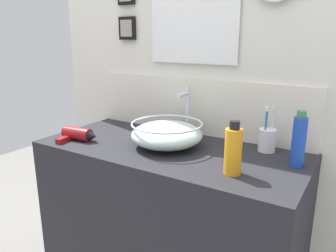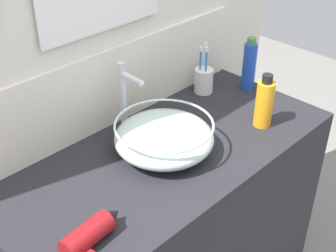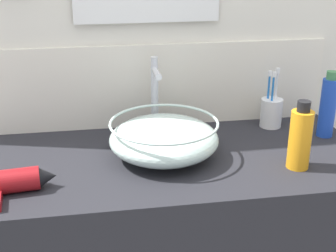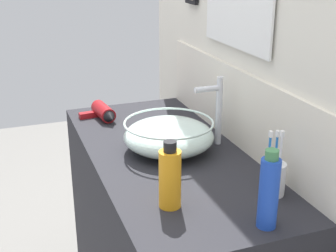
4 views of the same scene
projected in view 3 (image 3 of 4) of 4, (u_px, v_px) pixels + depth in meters
The scene contains 7 objects.
back_panel at pixel (155, 48), 1.57m from camera, with size 1.77×0.10×2.37m.
glass_bowl_sink at pixel (164, 138), 1.38m from camera, with size 0.32×0.32×0.11m.
faucet at pixel (155, 91), 1.51m from camera, with size 0.02×0.11×0.26m.
hair_drier at pixel (16, 182), 1.19m from camera, with size 0.19×0.14×0.06m.
toothbrush_cup at pixel (271, 112), 1.60m from camera, with size 0.07×0.07×0.20m.
lotion_bottle at pixel (328, 106), 1.51m from camera, with size 0.05×0.05×0.22m.
spray_bottle at pixel (300, 138), 1.30m from camera, with size 0.06×0.06×0.20m.
Camera 3 is at (-0.21, -1.24, 1.53)m, focal length 50.00 mm.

